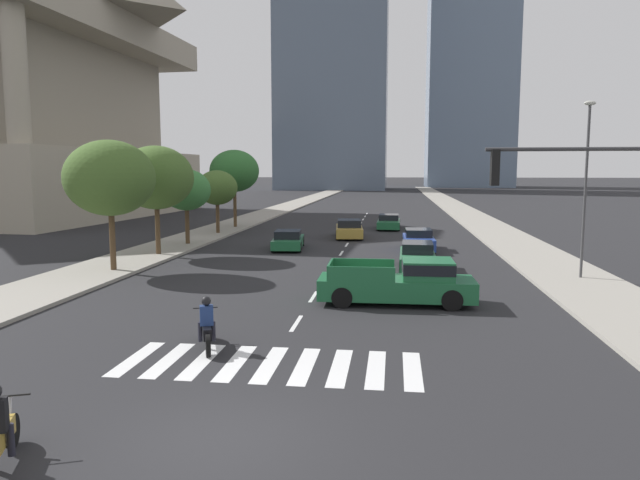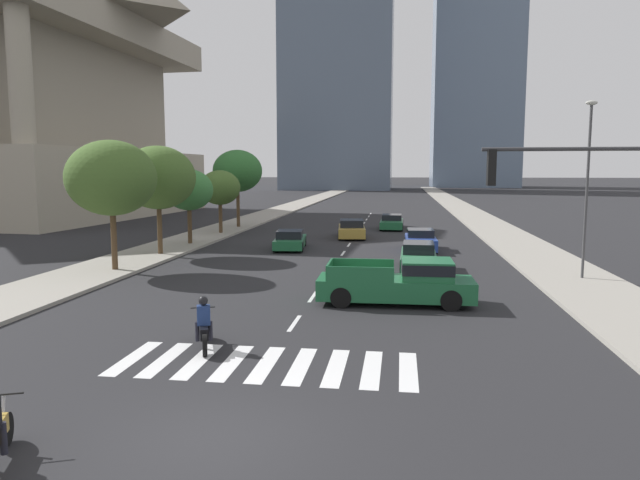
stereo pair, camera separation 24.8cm
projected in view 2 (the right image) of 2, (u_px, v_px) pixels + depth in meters
ground_plane at (213, 440)px, 10.57m from camera, size 800.00×800.00×0.00m
sidewalk_east at (517, 243)px, 38.53m from camera, size 4.00×260.00×0.15m
sidewalk_west at (198, 238)px, 41.59m from camera, size 4.00×260.00×0.15m
crosswalk_near at (266, 364)px, 14.71m from camera, size 7.65×2.83×0.01m
lane_divider_center at (354, 238)px, 42.24m from camera, size 0.14×50.00×0.01m
motorcycle_trailing at (204, 327)px, 16.01m from camera, size 1.03×2.08×1.49m
pickup_truck at (403, 282)px, 21.25m from camera, size 5.75×2.14×1.67m
sedan_green_0 at (392, 222)px, 48.55m from camera, size 1.93×4.77×1.22m
sedan_green_1 at (290, 240)px, 36.18m from camera, size 2.21×4.51×1.20m
sedan_green_2 at (418, 257)px, 28.69m from camera, size 1.84×4.75×1.35m
sedan_gold_3 at (352, 229)px, 42.25m from camera, size 2.34×4.92×1.36m
sedan_blue_4 at (420, 241)px, 35.55m from camera, size 1.91×4.36×1.31m
traffic_signal_near at (608, 204)px, 14.07m from camera, size 5.23×0.28×5.69m
street_lamp_east at (588, 177)px, 25.19m from camera, size 0.50×0.24×7.77m
street_tree_nearest at (111, 178)px, 27.44m from camera, size 4.24×4.24×6.22m
street_tree_second at (158, 178)px, 32.73m from camera, size 4.24×4.24×6.17m
street_tree_third at (189, 190)px, 37.52m from camera, size 3.16×3.16×4.86m
street_tree_fourth at (220, 188)px, 43.98m from camera, size 3.11×3.11×4.79m
street_tree_fifth at (238, 171)px, 48.65m from camera, size 4.17×4.17×6.50m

